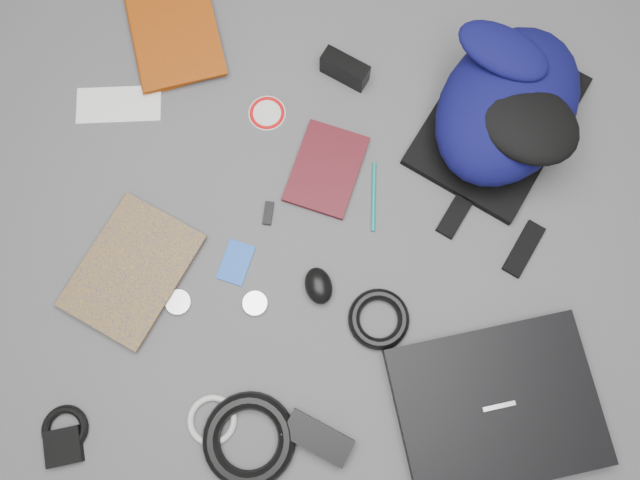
# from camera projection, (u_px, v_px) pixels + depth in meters

# --- Properties ---
(ground) EXTENTS (4.00, 4.00, 0.00)m
(ground) POSITION_uv_depth(u_px,v_px,m) (320.00, 242.00, 1.37)
(ground) COLOR #4F4F51
(ground) RESTS_ON ground
(backpack) EXTENTS (0.46, 0.52, 0.18)m
(backpack) POSITION_uv_depth(u_px,v_px,m) (508.00, 105.00, 1.34)
(backpack) COLOR #080834
(backpack) RESTS_ON ground
(laptop) EXTENTS (0.48, 0.42, 0.04)m
(laptop) POSITION_uv_depth(u_px,v_px,m) (496.00, 406.00, 1.27)
(laptop) COLOR black
(laptop) RESTS_ON ground
(textbook_red) EXTENTS (0.28, 0.32, 0.03)m
(textbook_red) POSITION_uv_depth(u_px,v_px,m) (133.00, 43.00, 1.46)
(textbook_red) COLOR #7F2E07
(textbook_red) RESTS_ON ground
(comic_book) EXTENTS (0.30, 0.34, 0.02)m
(comic_book) POSITION_uv_depth(u_px,v_px,m) (92.00, 248.00, 1.35)
(comic_book) COLOR #C5980E
(comic_book) RESTS_ON ground
(envelope) EXTENTS (0.21, 0.12, 0.00)m
(envelope) POSITION_uv_depth(u_px,v_px,m) (119.00, 104.00, 1.44)
(envelope) COLOR white
(envelope) RESTS_ON ground
(dvd_case) EXTENTS (0.18, 0.23, 0.02)m
(dvd_case) POSITION_uv_depth(u_px,v_px,m) (326.00, 169.00, 1.40)
(dvd_case) COLOR #3A0B10
(dvd_case) RESTS_ON ground
(compact_camera) EXTENTS (0.12, 0.08, 0.06)m
(compact_camera) POSITION_uv_depth(u_px,v_px,m) (345.00, 69.00, 1.43)
(compact_camera) COLOR black
(compact_camera) RESTS_ON ground
(sticker_disc) EXTENTS (0.11, 0.11, 0.00)m
(sticker_disc) POSITION_uv_depth(u_px,v_px,m) (267.00, 113.00, 1.43)
(sticker_disc) COLOR silver
(sticker_disc) RESTS_ON ground
(pen_teal) EXTENTS (0.02, 0.16, 0.01)m
(pen_teal) POSITION_uv_depth(u_px,v_px,m) (374.00, 197.00, 1.39)
(pen_teal) COLOR #0E7E70
(pen_teal) RESTS_ON ground
(pen_red) EXTENTS (0.02, 0.16, 0.01)m
(pen_red) POSITION_uv_depth(u_px,v_px,m) (328.00, 176.00, 1.40)
(pen_red) COLOR #B5250D
(pen_red) RESTS_ON ground
(id_badge) EXTENTS (0.08, 0.10, 0.00)m
(id_badge) POSITION_uv_depth(u_px,v_px,m) (236.00, 262.00, 1.35)
(id_badge) COLOR blue
(id_badge) RESTS_ON ground
(usb_black) EXTENTS (0.02, 0.05, 0.01)m
(usb_black) POSITION_uv_depth(u_px,v_px,m) (268.00, 213.00, 1.38)
(usb_black) COLOR black
(usb_black) RESTS_ON ground
(mouse) EXTENTS (0.08, 0.10, 0.04)m
(mouse) POSITION_uv_depth(u_px,v_px,m) (319.00, 286.00, 1.32)
(mouse) COLOR black
(mouse) RESTS_ON ground
(headphone_left) EXTENTS (0.07, 0.07, 0.01)m
(headphone_left) POSITION_uv_depth(u_px,v_px,m) (178.00, 302.00, 1.33)
(headphone_left) COLOR silver
(headphone_left) RESTS_ON ground
(headphone_right) EXTENTS (0.06, 0.06, 0.01)m
(headphone_right) POSITION_uv_depth(u_px,v_px,m) (255.00, 303.00, 1.33)
(headphone_right) COLOR silver
(headphone_right) RESTS_ON ground
(cable_coil) EXTENTS (0.16, 0.16, 0.03)m
(cable_coil) POSITION_uv_depth(u_px,v_px,m) (379.00, 319.00, 1.32)
(cable_coil) COLOR black
(cable_coil) RESTS_ON ground
(power_brick) EXTENTS (0.15, 0.10, 0.03)m
(power_brick) POSITION_uv_depth(u_px,v_px,m) (318.00, 438.00, 1.26)
(power_brick) COLOR black
(power_brick) RESTS_ON ground
(power_cord_coil) EXTENTS (0.21, 0.21, 0.04)m
(power_cord_coil) POSITION_uv_depth(u_px,v_px,m) (249.00, 439.00, 1.26)
(power_cord_coil) COLOR black
(power_cord_coil) RESTS_ON ground
(pouch) EXTENTS (0.09, 0.09, 0.02)m
(pouch) POSITION_uv_depth(u_px,v_px,m) (64.00, 447.00, 1.26)
(pouch) COLOR black
(pouch) RESTS_ON ground
(earbud_coil) EXTENTS (0.12, 0.12, 0.02)m
(earbud_coil) POSITION_uv_depth(u_px,v_px,m) (65.00, 429.00, 1.27)
(earbud_coil) COLOR black
(earbud_coil) RESTS_ON ground
(white_cable_coil) EXTENTS (0.12, 0.12, 0.01)m
(white_cable_coil) POSITION_uv_depth(u_px,v_px,m) (212.00, 420.00, 1.28)
(white_cable_coil) COLOR beige
(white_cable_coil) RESTS_ON ground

